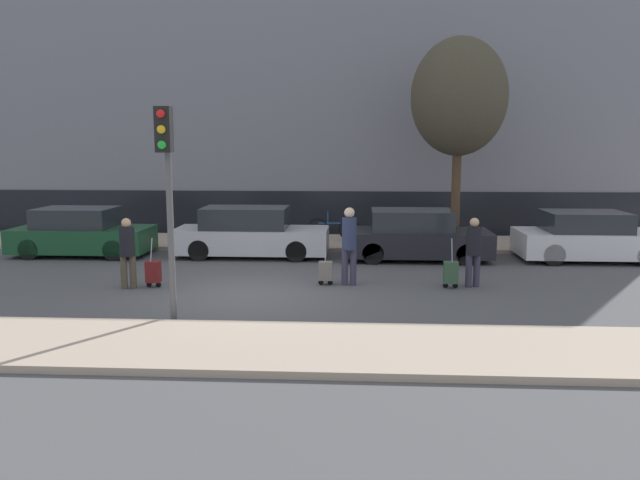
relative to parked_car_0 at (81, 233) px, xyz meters
name	(u,v)px	position (x,y,z in m)	size (l,w,h in m)	color
ground_plane	(248,294)	(5.79, -4.54, -0.66)	(80.00, 80.00, 0.00)	#4C4C4F
sidewalk_near	(208,345)	(5.79, -8.29, -0.60)	(28.00, 2.50, 0.12)	tan
sidewalk_far	(284,242)	(5.79, 2.46, -0.60)	(28.00, 3.00, 0.12)	tan
building_facade	(293,98)	(5.79, 5.81, 4.33)	(28.00, 2.35, 10.01)	slate
parked_car_0	(81,233)	(0.00, 0.00, 0.00)	(4.00, 1.76, 1.42)	#194728
parked_car_1	(250,234)	(5.05, 0.11, 0.02)	(4.48, 1.73, 1.46)	#B7BABF
parked_car_2	(415,236)	(9.88, -0.09, 0.00)	(4.13, 1.81, 1.43)	black
parked_car_3	(588,238)	(14.77, 0.05, -0.01)	(4.00, 1.91, 1.40)	silver
pedestrian_left	(127,249)	(2.96, -4.15, 0.26)	(0.34, 0.34, 1.63)	#4C4233
trolley_left	(153,272)	(3.49, -4.00, -0.30)	(0.34, 0.29, 1.15)	maroon
pedestrian_center	(349,241)	(8.02, -3.50, 0.39)	(0.35, 0.34, 1.84)	#383347
trolley_center	(326,271)	(7.47, -3.53, -0.33)	(0.34, 0.29, 1.10)	slate
pedestrian_right	(474,248)	(10.89, -3.53, 0.25)	(0.34, 0.34, 1.62)	#383347
trolley_right	(451,272)	(10.36, -3.69, -0.29)	(0.34, 0.29, 1.16)	#335138
traffic_light	(167,172)	(4.79, -6.90, 2.14)	(0.28, 0.47, 3.95)	#515154
parked_bicycle	(333,229)	(7.42, 2.68, -0.17)	(1.77, 0.06, 0.96)	black
bare_tree_near_crossing	(459,97)	(11.27, 1.72, 4.03)	(2.93, 2.93, 6.39)	#4C3826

